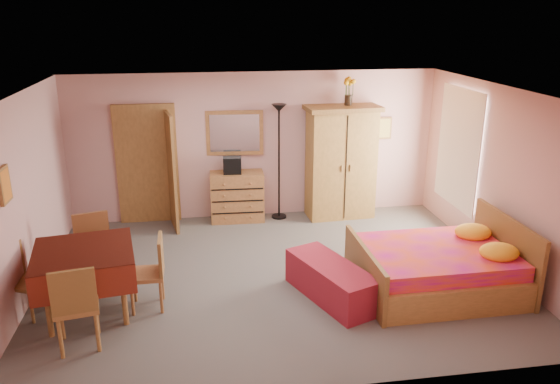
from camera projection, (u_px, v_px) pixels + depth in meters
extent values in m
plane|color=#635E58|center=(276.00, 275.00, 7.78)|extent=(6.50, 6.50, 0.00)
plane|color=brown|center=(276.00, 92.00, 6.95)|extent=(6.50, 6.50, 0.00)
cube|color=#C5928E|center=(255.00, 146.00, 9.71)|extent=(6.50, 0.10, 2.60)
cube|color=#C5928E|center=(316.00, 272.00, 5.02)|extent=(6.50, 0.10, 2.60)
cube|color=#C5928E|center=(22.00, 201.00, 6.89)|extent=(0.10, 5.00, 2.60)
cube|color=#C5928E|center=(499.00, 178.00, 7.84)|extent=(0.10, 5.00, 2.60)
cube|color=#9E6B35|center=(147.00, 165.00, 9.49)|extent=(1.06, 0.12, 2.15)
cube|color=white|center=(459.00, 148.00, 8.91)|extent=(0.08, 1.40, 1.95)
cube|color=orange|center=(4.00, 185.00, 6.21)|extent=(0.04, 0.32, 0.42)
cube|color=#D8BF59|center=(383.00, 128.00, 9.94)|extent=(0.30, 0.04, 0.40)
cube|color=#A56937|center=(237.00, 196.00, 9.71)|extent=(0.95, 0.50, 0.88)
cube|color=silver|center=(235.00, 133.00, 9.56)|extent=(1.00, 0.13, 0.79)
cube|color=black|center=(232.00, 165.00, 9.49)|extent=(0.33, 0.25, 0.29)
cube|color=black|center=(279.00, 163.00, 9.63)|extent=(0.29, 0.29, 2.07)
cube|color=#AB7D3A|center=(341.00, 162.00, 9.74)|extent=(1.33, 0.74, 2.02)
cube|color=gold|center=(349.00, 91.00, 9.41)|extent=(0.20, 0.20, 0.49)
cube|color=#C0127B|center=(437.00, 256.00, 7.25)|extent=(2.11, 1.67, 0.97)
cube|color=maroon|center=(331.00, 281.00, 7.10)|extent=(1.02, 1.53, 0.48)
cube|color=maroon|center=(87.00, 282.00, 6.69)|extent=(1.32, 1.32, 0.85)
cube|color=#B0763B|center=(76.00, 305.00, 6.00)|extent=(0.54, 0.54, 1.03)
cube|color=#A46537|center=(95.00, 254.00, 7.27)|extent=(0.57, 0.57, 1.02)
cube|color=olive|center=(26.00, 281.00, 6.64)|extent=(0.54, 0.54, 0.91)
cube|color=#A76838|center=(146.00, 273.00, 6.80)|extent=(0.43, 0.43, 0.95)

